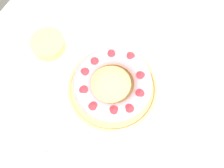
{
  "coord_description": "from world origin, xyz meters",
  "views": [
    {
      "loc": [
        -0.25,
        -0.11,
        1.54
      ],
      "look_at": [
        -0.0,
        0.01,
        0.83
      ],
      "focal_mm": 35.0,
      "sensor_mm": 36.0,
      "label": 1
    }
  ],
  "objects_px": {
    "serving_dish": "(112,88)",
    "bundt_cake": "(112,84)",
    "fork": "(56,152)",
    "side_bowl": "(48,44)",
    "cake_knife": "(64,147)",
    "serving_knife": "(60,163)"
  },
  "relations": [
    {
      "from": "serving_dish",
      "to": "bundt_cake",
      "type": "relative_size",
      "value": 1.18
    },
    {
      "from": "serving_dish",
      "to": "bundt_cake",
      "type": "height_order",
      "value": "bundt_cake"
    },
    {
      "from": "fork",
      "to": "serving_dish",
      "type": "bearing_deg",
      "value": -17.22
    },
    {
      "from": "bundt_cake",
      "to": "fork",
      "type": "height_order",
      "value": "bundt_cake"
    },
    {
      "from": "bundt_cake",
      "to": "side_bowl",
      "type": "height_order",
      "value": "bundt_cake"
    },
    {
      "from": "serving_dish",
      "to": "cake_knife",
      "type": "xyz_separation_m",
      "value": [
        -0.26,
        0.05,
        -0.01
      ]
    },
    {
      "from": "bundt_cake",
      "to": "serving_knife",
      "type": "xyz_separation_m",
      "value": [
        -0.31,
        0.03,
        -0.05
      ]
    },
    {
      "from": "serving_knife",
      "to": "serving_dish",
      "type": "bearing_deg",
      "value": -5.08
    },
    {
      "from": "fork",
      "to": "serving_knife",
      "type": "relative_size",
      "value": 0.91
    },
    {
      "from": "cake_knife",
      "to": "fork",
      "type": "bearing_deg",
      "value": 140.29
    },
    {
      "from": "serving_dish",
      "to": "bundt_cake",
      "type": "bearing_deg",
      "value": -129.35
    },
    {
      "from": "bundt_cake",
      "to": "side_bowl",
      "type": "bearing_deg",
      "value": 81.33
    },
    {
      "from": "bundt_cake",
      "to": "cake_knife",
      "type": "height_order",
      "value": "bundt_cake"
    },
    {
      "from": "cake_knife",
      "to": "serving_dish",
      "type": "bearing_deg",
      "value": -17.18
    },
    {
      "from": "serving_knife",
      "to": "cake_knife",
      "type": "xyz_separation_m",
      "value": [
        0.05,
        0.01,
        0.0
      ]
    },
    {
      "from": "bundt_cake",
      "to": "fork",
      "type": "xyz_separation_m",
      "value": [
        -0.28,
        0.06,
        -0.05
      ]
    },
    {
      "from": "fork",
      "to": "cake_knife",
      "type": "bearing_deg",
      "value": -37.58
    },
    {
      "from": "serving_knife",
      "to": "side_bowl",
      "type": "height_order",
      "value": "side_bowl"
    },
    {
      "from": "serving_dish",
      "to": "cake_knife",
      "type": "height_order",
      "value": "serving_dish"
    },
    {
      "from": "side_bowl",
      "to": "serving_dish",
      "type": "bearing_deg",
      "value": -98.67
    },
    {
      "from": "bundt_cake",
      "to": "side_bowl",
      "type": "distance_m",
      "value": 0.31
    },
    {
      "from": "fork",
      "to": "serving_knife",
      "type": "bearing_deg",
      "value": -133.61
    }
  ]
}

